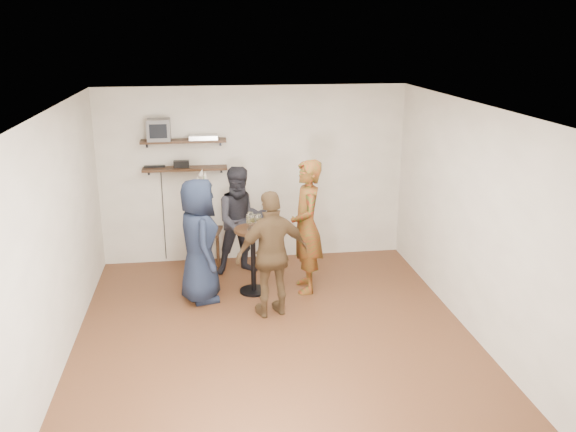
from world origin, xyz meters
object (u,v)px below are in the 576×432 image
object	(u,v)px
person_brown	(272,254)
person_dark	(241,221)
person_navy	(199,241)
person_plaid	(307,227)
radio	(181,164)
crt_monitor	(159,130)
side_table	(204,236)
dvd_deck	(203,137)
drinks_table	(253,252)

from	to	relation	value
person_brown	person_dark	bearing A→B (deg)	-93.09
person_dark	person_navy	xyz separation A→B (m)	(-0.59, -0.83, 0.03)
person_plaid	person_dark	world-z (taller)	person_plaid
person_navy	radio	bearing A→B (deg)	-1.41
crt_monitor	side_table	distance (m)	1.65
crt_monitor	person_navy	world-z (taller)	crt_monitor
dvd_deck	person_plaid	world-z (taller)	dvd_deck
dvd_deck	radio	bearing A→B (deg)	180.00
drinks_table	person_dark	world-z (taller)	person_dark
dvd_deck	side_table	size ratio (longest dim) A/B	0.70
person_plaid	dvd_deck	bearing A→B (deg)	-131.92
person_navy	drinks_table	bearing A→B (deg)	-90.00
side_table	person_plaid	xyz separation A→B (m)	(1.34, -1.01, 0.41)
radio	dvd_deck	bearing A→B (deg)	0.00
dvd_deck	radio	size ratio (longest dim) A/B	1.82
side_table	person_navy	bearing A→B (deg)	-93.24
person_brown	side_table	bearing A→B (deg)	-78.98
drinks_table	person_plaid	world-z (taller)	person_plaid
radio	person_plaid	bearing A→B (deg)	-36.17
person_dark	person_brown	size ratio (longest dim) A/B	1.00
person_navy	person_plaid	bearing A→B (deg)	-95.71
side_table	person_brown	size ratio (longest dim) A/B	0.36
side_table	drinks_table	world-z (taller)	drinks_table
drinks_table	person_brown	bearing A→B (deg)	-75.35
crt_monitor	side_table	bearing A→B (deg)	-17.42
crt_monitor	dvd_deck	distance (m)	0.62
side_table	drinks_table	bearing A→B (deg)	-57.75
person_brown	person_plaid	bearing A→B (deg)	-142.60
crt_monitor	drinks_table	xyz separation A→B (m)	(1.20, -1.18, -1.45)
side_table	person_dark	bearing A→B (deg)	-29.67
side_table	dvd_deck	bearing A→B (deg)	76.17
radio	side_table	size ratio (longest dim) A/B	0.39
drinks_table	person_plaid	distance (m)	0.77
person_navy	person_brown	xyz separation A→B (m)	(0.87, -0.55, -0.02)
drinks_table	person_plaid	xyz separation A→B (m)	(0.71, -0.01, 0.32)
side_table	person_navy	xyz separation A→B (m)	(-0.06, -1.13, 0.33)
radio	person_dark	world-z (taller)	radio
crt_monitor	drinks_table	size ratio (longest dim) A/B	0.36
radio	person_navy	world-z (taller)	person_navy
crt_monitor	radio	size ratio (longest dim) A/B	1.45
person_navy	crt_monitor	bearing A→B (deg)	10.18
person_plaid	drinks_table	bearing A→B (deg)	-90.00
crt_monitor	side_table	size ratio (longest dim) A/B	0.56
crt_monitor	radio	distance (m)	0.58
drinks_table	person_navy	xyz separation A→B (m)	(-0.69, -0.13, 0.23)
drinks_table	person_dark	size ratio (longest dim) A/B	0.57
dvd_deck	person_brown	size ratio (longest dim) A/B	0.26
radio	person_dark	size ratio (longest dim) A/B	0.14
crt_monitor	person_plaid	size ratio (longest dim) A/B	0.18
crt_monitor	person_plaid	bearing A→B (deg)	-31.86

